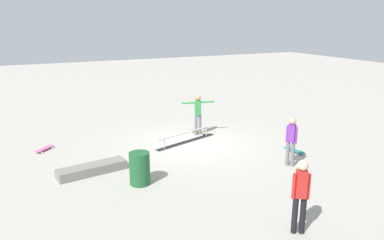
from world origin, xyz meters
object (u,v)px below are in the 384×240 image
Objects in this scene: skate_ledge at (92,169)px; skateboard_main at (199,132)px; bystander_purple_shirt at (291,139)px; bystander_red_shirt at (301,193)px; loose_skateboard_teal at (294,150)px; skater_main at (198,112)px; loose_skateboard_pink at (45,149)px; trash_bin at (140,168)px; grind_rail at (186,138)px.

skateboard_main is at bearing -154.64° from skate_ledge.
bystander_red_shirt is at bearing -70.46° from bystander_purple_shirt.
skate_ledge reaches higher than loose_skateboard_teal.
skate_ledge is 1.27× the size of skater_main.
bystander_red_shirt is at bearing -104.76° from loose_skateboard_pink.
trash_bin is at bearing 150.17° from bystander_red_shirt.
skater_main is at bearing 23.96° from loose_skateboard_teal.
skateboard_main is (-0.12, -0.15, -0.89)m from skater_main.
bystander_purple_shirt is at bearing -79.50° from loose_skateboard_pink.
skater_main is at bearing 122.23° from skateboard_main.
bystander_red_shirt is at bearing 149.52° from skateboard_main.
skateboard_main is 5.20m from trash_bin.
skater_main is 0.91m from skateboard_main.
skater_main reaches higher than loose_skateboard_pink.
bystander_purple_shirt is (-5.86, 2.13, 0.77)m from skate_ledge.
loose_skateboard_teal is at bearing -178.50° from trash_bin.
skate_ledge is at bearing -143.69° from skater_main.
skate_ledge is at bearing 71.02° from loose_skateboard_teal.
skate_ledge is 2.21× the size of trash_bin.
trash_bin is at bearing 82.47° from loose_skateboard_teal.
bystander_purple_shirt reaches higher than loose_skateboard_teal.
bystander_red_shirt is (2.42, 3.16, 0.06)m from bystander_purple_shirt.
grind_rail is 3.42× the size of loose_skateboard_teal.
skater_main is 0.96× the size of bystander_red_shirt.
loose_skateboard_teal is at bearing -70.96° from loose_skateboard_pink.
loose_skateboard_teal is (-2.98, 2.67, -0.10)m from grind_rail.
grind_rail is 1.31m from skater_main.
trash_bin is (2.77, 2.82, 0.30)m from grind_rail.
loose_skateboard_teal is at bearing 79.65° from bystander_red_shirt.
bystander_red_shirt is (0.42, 6.76, 0.79)m from grind_rail.
trash_bin is at bearing -132.34° from bystander_purple_shirt.
bystander_purple_shirt is 4.85m from trash_bin.
skater_main is (-0.82, -0.65, 0.78)m from grind_rail.
skater_main reaches higher than bystander_purple_shirt.
skater_main is 1.03× the size of bystander_purple_shirt.
skater_main is 5.93m from loose_skateboard_pink.
skateboard_main is at bearing -135.65° from trash_bin.
loose_skateboard_pink is at bearing -33.02° from grind_rail.
skater_main is at bearing 109.85° from bystander_red_shirt.
skateboard_main is at bearing 64.49° from skater_main.
bystander_purple_shirt is at bearing 173.22° from skateboard_main.
bystander_red_shirt reaches higher than bystander_purple_shirt.
trash_bin reaches higher than skateboard_main.
skater_main reaches higher than skateboard_main.
skater_main is 1.75× the size of trash_bin.
skate_ledge is at bearing 152.40° from bystander_red_shirt.
skater_main reaches higher than trash_bin.
trash_bin is (3.59, 3.47, -0.49)m from skater_main.
bystander_purple_shirt is 3.98m from bystander_red_shirt.
trash_bin reaches higher than loose_skateboard_pink.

